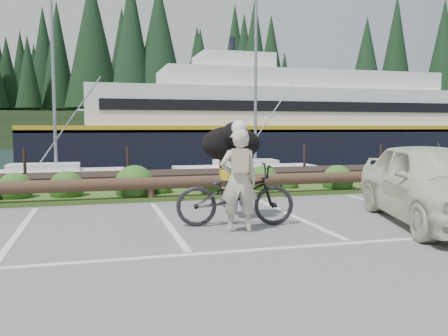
# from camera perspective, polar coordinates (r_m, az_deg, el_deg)

# --- Properties ---
(ground) EXTENTS (72.00, 72.00, 0.00)m
(ground) POSITION_cam_1_polar(r_m,az_deg,el_deg) (7.28, -4.67, -9.57)
(ground) COLOR #5E5E61
(harbor_backdrop) EXTENTS (170.00, 160.00, 30.00)m
(harbor_backdrop) POSITION_cam_1_polar(r_m,az_deg,el_deg) (85.43, -14.06, 3.64)
(harbor_backdrop) COLOR #192A3C
(harbor_backdrop) RESTS_ON ground
(vegetation_strip) EXTENTS (34.00, 1.60, 0.10)m
(vegetation_strip) POSITION_cam_1_polar(r_m,az_deg,el_deg) (12.42, -9.14, -3.29)
(vegetation_strip) COLOR #3D5B21
(vegetation_strip) RESTS_ON ground
(log_rail) EXTENTS (32.00, 0.30, 0.60)m
(log_rail) POSITION_cam_1_polar(r_m,az_deg,el_deg) (11.74, -8.77, -4.02)
(log_rail) COLOR #443021
(log_rail) RESTS_ON ground
(bicycle) EXTENTS (2.27, 1.11, 1.14)m
(bicycle) POSITION_cam_1_polar(r_m,az_deg,el_deg) (8.76, 1.36, -3.25)
(bicycle) COLOR black
(bicycle) RESTS_ON ground
(cyclist) EXTENTS (0.72, 0.53, 1.79)m
(cyclist) POSITION_cam_1_polar(r_m,az_deg,el_deg) (8.22, 1.80, -1.52)
(cyclist) COLOR #BEB5A1
(cyclist) RESTS_ON ground
(dog) EXTENTS (0.78, 1.28, 0.69)m
(dog) POSITION_cam_1_polar(r_m,az_deg,el_deg) (9.37, 0.85, 2.94)
(dog) COLOR black
(dog) RESTS_ON bicycle
(parked_car) EXTENTS (3.03, 4.89, 1.55)m
(parked_car) POSITION_cam_1_polar(r_m,az_deg,el_deg) (9.75, 23.97, -1.63)
(parked_car) COLOR beige
(parked_car) RESTS_ON ground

